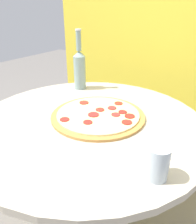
# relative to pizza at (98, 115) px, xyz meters

# --- Properties ---
(table) EXTENTS (0.91, 0.91, 0.74)m
(table) POSITION_rel_pizza_xyz_m (-0.02, -0.04, -0.17)
(table) COLOR #B2A893
(table) RESTS_ON ground_plane
(fence_panel) EXTENTS (1.51, 0.04, 1.68)m
(fence_panel) POSITION_rel_pizza_xyz_m (-0.02, 0.70, 0.09)
(fence_panel) COLOR gold
(fence_panel) RESTS_ON ground_plane
(pizza) EXTENTS (0.38, 0.38, 0.02)m
(pizza) POSITION_rel_pizza_xyz_m (0.00, 0.00, 0.00)
(pizza) COLOR #B77F3D
(pizza) RESTS_ON table
(beer_bottle) EXTENTS (0.06, 0.06, 0.30)m
(beer_bottle) POSITION_rel_pizza_xyz_m (-0.27, 0.22, 0.10)
(beer_bottle) COLOR gray
(beer_bottle) RESTS_ON table
(drinking_glass) EXTENTS (0.06, 0.06, 0.09)m
(drinking_glass) POSITION_rel_pizza_xyz_m (0.32, -0.20, 0.04)
(drinking_glass) COLOR #ADBCC6
(drinking_glass) RESTS_ON table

